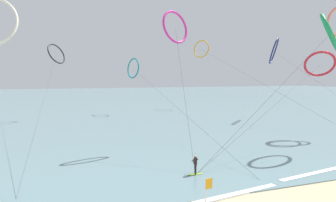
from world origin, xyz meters
The scene contains 12 objects.
sea_water centered at (0.00, 104.40, 0.04)m, with size 400.00×200.00×0.08m, color slate.
surfer_lime centered at (-0.97, 9.18, 0.82)m, with size 1.40×0.63×1.70m.
kite_charcoal centered at (-13.58, 47.82, 12.96)m, with size 4.28×41.94×15.03m.
kite_magenta centered at (0.86, 19.24, 14.26)m, with size 4.09×11.47×16.27m.
kite_navy centered at (27.89, 35.26, 13.68)m, with size 5.02×29.84×16.35m.
kite_teal centered at (2.55, 51.85, 10.41)m, with size 2.44×48.33×12.79m.
kite_amber centered at (22.63, 58.09, 15.97)m, with size 3.44×53.46×18.44m.
kite_crimson centered at (21.71, 18.13, 10.21)m, with size 25.13×11.20×12.01m.
kite_emerald centered at (17.64, 13.06, 13.51)m, with size 21.27×6.43×15.87m.
beach_flag centered at (-3.82, 1.27, 1.88)m, with size 0.47×0.10×2.84m.
wave_crest_near centered at (-0.15, 4.46, 0.06)m, with size 8.00×0.50×0.12m, color white.
wave_crest_mid centered at (9.77, 6.22, 0.06)m, with size 9.87×0.50×0.12m, color white.
Camera 1 is at (-10.81, -12.60, 8.43)m, focal length 30.38 mm.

